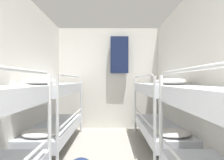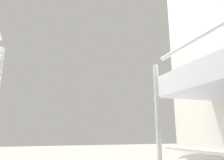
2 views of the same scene
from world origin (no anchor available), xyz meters
The scene contains 0 objects.
Camera 2 is at (0.37, 2.24, 0.66)m, focal length 35.00 mm.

